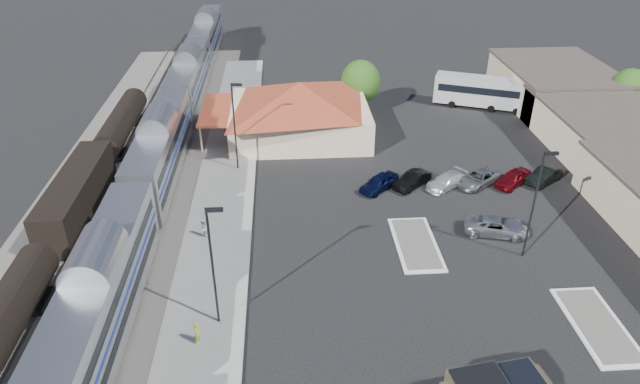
{
  "coord_description": "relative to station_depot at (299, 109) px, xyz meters",
  "views": [
    {
      "loc": [
        -6.21,
        -34.91,
        26.53
      ],
      "look_at": [
        -3.44,
        6.15,
        2.8
      ],
      "focal_mm": 32.0,
      "sensor_mm": 36.0,
      "label": 1
    }
  ],
  "objects": [
    {
      "name": "parked_car_d",
      "position": [
        16.59,
        -12.58,
        -2.45
      ],
      "size": [
        5.25,
        4.69,
        1.35
      ],
      "primitive_type": "imported",
      "rotation": [
        0.0,
        0.0,
        -0.94
      ],
      "color": "gray",
      "rests_on": "ground"
    },
    {
      "name": "passenger_train",
      "position": [
        -13.44,
        -9.14,
        -0.26
      ],
      "size": [
        3.0,
        104.0,
        5.55
      ],
      "color": "silver",
      "rests_on": "ground"
    },
    {
      "name": "traffic_island_south",
      "position": [
        8.56,
        -22.0,
        -3.03
      ],
      "size": [
        3.3,
        7.5,
        0.21
      ],
      "color": "silver",
      "rests_on": "ground"
    },
    {
      "name": "parked_car_f",
      "position": [
        22.99,
        -12.58,
        -2.38
      ],
      "size": [
        4.62,
        3.93,
        1.5
      ],
      "primitive_type": "imported",
      "rotation": [
        0.0,
        0.0,
        -0.95
      ],
      "color": "black",
      "rests_on": "ground"
    },
    {
      "name": "coach_bus",
      "position": [
        23.11,
        6.84,
        -0.93
      ],
      "size": [
        12.02,
        6.91,
        3.83
      ],
      "rotation": [
        0.0,
        0.0,
        1.18
      ],
      "color": "silver",
      "rests_on": "ground"
    },
    {
      "name": "lamp_plat_n",
      "position": [
        -6.34,
        -8.0,
        2.21
      ],
      "size": [
        1.08,
        0.25,
        9.0
      ],
      "color": "black",
      "rests_on": "ground"
    },
    {
      "name": "person_b",
      "position": [
        -8.5,
        -19.99,
        -2.14
      ],
      "size": [
        0.62,
        0.79,
        1.62
      ],
      "primitive_type": "imported",
      "rotation": [
        0.0,
        0.0,
        -1.58
      ],
      "color": "silver",
      "rests_on": "platform"
    },
    {
      "name": "traffic_island_north",
      "position": [
        18.56,
        -32.0,
        -3.03
      ],
      "size": [
        3.3,
        7.5,
        0.21
      ],
      "color": "silver",
      "rests_on": "ground"
    },
    {
      "name": "platform",
      "position": [
        -7.44,
        -18.0,
        -3.04
      ],
      "size": [
        5.5,
        92.0,
        0.18
      ],
      "primitive_type": "cube",
      "color": "gray",
      "rests_on": "ground"
    },
    {
      "name": "railbed",
      "position": [
        -16.44,
        -16.0,
        -3.07
      ],
      "size": [
        16.0,
        100.0,
        0.12
      ],
      "primitive_type": "cube",
      "color": "#4C4944",
      "rests_on": "ground"
    },
    {
      "name": "ground",
      "position": [
        4.56,
        -24.0,
        -3.13
      ],
      "size": [
        280.0,
        280.0,
        0.0
      ],
      "primitive_type": "plane",
      "color": "black",
      "rests_on": "ground"
    },
    {
      "name": "buildings_east",
      "position": [
        32.56,
        -9.72,
        -0.86
      ],
      "size": [
        14.4,
        51.4,
        4.8
      ],
      "color": "#C6B28C",
      "rests_on": "ground"
    },
    {
      "name": "freight_cars",
      "position": [
        -19.44,
        -15.87,
        -1.21
      ],
      "size": [
        2.8,
        46.0,
        4.0
      ],
      "color": "black",
      "rests_on": "ground"
    },
    {
      "name": "parked_car_a",
      "position": [
        6.99,
        -12.88,
        -2.39
      ],
      "size": [
        4.4,
        4.22,
        1.48
      ],
      "primitive_type": "imported",
      "rotation": [
        0.0,
        0.0,
        -0.83
      ],
      "color": "#0B123A",
      "rests_on": "ground"
    },
    {
      "name": "tree_depot",
      "position": [
        7.56,
        6.0,
        0.89
      ],
      "size": [
        4.71,
        4.71,
        6.63
      ],
      "color": "#382314",
      "rests_on": "ground"
    },
    {
      "name": "lamp_lot",
      "position": [
        16.66,
        -24.0,
        2.21
      ],
      "size": [
        1.08,
        0.25,
        9.0
      ],
      "color": "black",
      "rests_on": "ground"
    },
    {
      "name": "tree_east_c",
      "position": [
        38.56,
        2.0,
        0.63
      ],
      "size": [
        4.41,
        4.41,
        6.21
      ],
      "color": "#382314",
      "rests_on": "ground"
    },
    {
      "name": "parked_car_c",
      "position": [
        13.39,
        -12.88,
        -2.47
      ],
      "size": [
        4.75,
        4.14,
        1.31
      ],
      "primitive_type": "imported",
      "rotation": [
        0.0,
        0.0,
        -0.95
      ],
      "color": "white",
      "rests_on": "ground"
    },
    {
      "name": "person_a",
      "position": [
        -7.57,
        -31.9,
        -2.15
      ],
      "size": [
        0.5,
        0.65,
        1.6
      ],
      "primitive_type": "imported",
      "rotation": [
        0.0,
        0.0,
        1.35
      ],
      "color": "#ADCA3F",
      "rests_on": "platform"
    },
    {
      "name": "parked_car_b",
      "position": [
        10.19,
        -12.58,
        -2.43
      ],
      "size": [
        4.2,
        3.96,
        1.41
      ],
      "primitive_type": "imported",
      "rotation": [
        0.0,
        0.0,
        -0.84
      ],
      "color": "black",
      "rests_on": "ground"
    },
    {
      "name": "station_depot",
      "position": [
        0.0,
        0.0,
        0.0
      ],
      "size": [
        18.35,
        12.24,
        6.2
      ],
      "color": "beige",
      "rests_on": "ground"
    },
    {
      "name": "parked_car_e",
      "position": [
        19.79,
        -12.88,
        -2.39
      ],
      "size": [
        4.48,
        4.04,
        1.47
      ],
      "primitive_type": "imported",
      "rotation": [
        0.0,
        0.0,
        -0.91
      ],
      "color": "maroon",
      "rests_on": "ground"
    },
    {
      "name": "suv",
      "position": [
        15.49,
        -20.85,
        -2.4
      ],
      "size": [
        5.69,
        3.68,
        1.46
      ],
      "primitive_type": "imported",
      "rotation": [
        0.0,
        0.0,
        1.31
      ],
      "color": "#B0B2B9",
      "rests_on": "ground"
    },
    {
      "name": "lamp_plat_s",
      "position": [
        -6.34,
        -30.0,
        2.21
      ],
      "size": [
        1.08,
        0.25,
        9.0
      ],
      "color": "black",
      "rests_on": "ground"
    }
  ]
}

